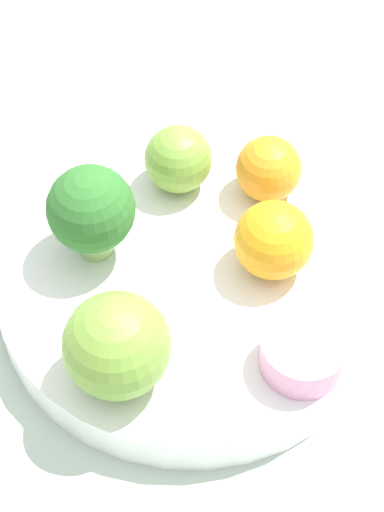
{
  "coord_description": "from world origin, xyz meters",
  "views": [
    {
      "loc": [
        0.29,
        -0.15,
        0.49
      ],
      "look_at": [
        0.0,
        0.0,
        0.06
      ],
      "focal_mm": 60.0,
      "sensor_mm": 36.0,
      "label": 1
    }
  ],
  "objects_px": {
    "broccoli": "(91,211)",
    "apple_red": "(178,159)",
    "orange_back": "(269,169)",
    "orange_front": "(274,240)",
    "bowl": "(192,280)",
    "apple_green": "(117,345)",
    "small_cup": "(303,353)"
  },
  "relations": [
    {
      "from": "broccoli",
      "to": "apple_red",
      "type": "bearing_deg",
      "value": 111.24
    },
    {
      "from": "bowl",
      "to": "orange_back",
      "type": "relative_size",
      "value": 5.66
    },
    {
      "from": "apple_green",
      "to": "orange_back",
      "type": "bearing_deg",
      "value": 120.62
    },
    {
      "from": "orange_front",
      "to": "orange_back",
      "type": "relative_size",
      "value": 1.12
    },
    {
      "from": "apple_red",
      "to": "apple_green",
      "type": "height_order",
      "value": "apple_green"
    },
    {
      "from": "orange_back",
      "to": "apple_red",
      "type": "bearing_deg",
      "value": -124.15
    },
    {
      "from": "apple_red",
      "to": "orange_back",
      "type": "xyz_separation_m",
      "value": [
        0.03,
        0.05,
        -0.0
      ]
    },
    {
      "from": "apple_green",
      "to": "orange_front",
      "type": "relative_size",
      "value": 1.23
    },
    {
      "from": "orange_front",
      "to": "orange_back",
      "type": "xyz_separation_m",
      "value": [
        -0.06,
        0.03,
        -0.0
      ]
    },
    {
      "from": "apple_red",
      "to": "orange_front",
      "type": "distance_m",
      "value": 0.09
    },
    {
      "from": "apple_red",
      "to": "orange_front",
      "type": "bearing_deg",
      "value": 13.57
    },
    {
      "from": "broccoli",
      "to": "apple_green",
      "type": "distance_m",
      "value": 0.1
    },
    {
      "from": "apple_red",
      "to": "orange_front",
      "type": "relative_size",
      "value": 0.92
    },
    {
      "from": "orange_back",
      "to": "small_cup",
      "type": "bearing_deg",
      "value": -20.88
    },
    {
      "from": "bowl",
      "to": "apple_red",
      "type": "bearing_deg",
      "value": 160.88
    },
    {
      "from": "broccoli",
      "to": "orange_front",
      "type": "xyz_separation_m",
      "value": [
        0.06,
        0.09,
        -0.01
      ]
    },
    {
      "from": "broccoli",
      "to": "apple_red",
      "type": "xyz_separation_m",
      "value": [
        -0.03,
        0.07,
        -0.01
      ]
    },
    {
      "from": "apple_red",
      "to": "small_cup",
      "type": "distance_m",
      "value": 0.16
    },
    {
      "from": "apple_red",
      "to": "orange_front",
      "type": "xyz_separation_m",
      "value": [
        0.09,
        0.02,
        0.0
      ]
    },
    {
      "from": "bowl",
      "to": "apple_green",
      "type": "bearing_deg",
      "value": -54.28
    },
    {
      "from": "bowl",
      "to": "small_cup",
      "type": "height_order",
      "value": "small_cup"
    },
    {
      "from": "orange_front",
      "to": "apple_green",
      "type": "bearing_deg",
      "value": -75.55
    },
    {
      "from": "orange_back",
      "to": "small_cup",
      "type": "xyz_separation_m",
      "value": [
        0.13,
        -0.05,
        -0.01
      ]
    },
    {
      "from": "bowl",
      "to": "orange_front",
      "type": "distance_m",
      "value": 0.06
    },
    {
      "from": "orange_back",
      "to": "bowl",
      "type": "bearing_deg",
      "value": -64.95
    },
    {
      "from": "broccoli",
      "to": "orange_back",
      "type": "height_order",
      "value": "broccoli"
    },
    {
      "from": "apple_red",
      "to": "orange_back",
      "type": "distance_m",
      "value": 0.06
    },
    {
      "from": "bowl",
      "to": "apple_green",
      "type": "distance_m",
      "value": 0.1
    },
    {
      "from": "bowl",
      "to": "orange_back",
      "type": "height_order",
      "value": "orange_back"
    },
    {
      "from": "apple_green",
      "to": "bowl",
      "type": "bearing_deg",
      "value": 125.72
    },
    {
      "from": "broccoli",
      "to": "orange_front",
      "type": "height_order",
      "value": "broccoli"
    },
    {
      "from": "orange_front",
      "to": "bowl",
      "type": "bearing_deg",
      "value": -115.4
    }
  ]
}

